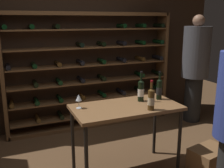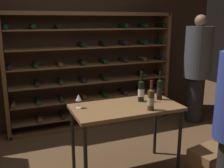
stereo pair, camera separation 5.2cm
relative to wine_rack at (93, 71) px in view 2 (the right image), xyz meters
The scene contains 9 objects.
back_wall 0.53m from the wine_rack, 151.64° to the left, with size 5.92×0.10×2.62m, color #3D2B1E.
wine_rack is the anchor object (origin of this frame).
tasting_table 1.68m from the wine_rack, 94.41° to the right, with size 1.31×0.67×0.90m.
person_guest_khaki 1.93m from the wine_rack, 16.33° to the right, with size 0.49×0.49×2.00m.
wine_crate 2.41m from the wine_rack, 67.81° to the right, with size 0.48×0.34×0.33m, color brown.
wine_bottle_green_slim 1.57m from the wine_rack, 85.33° to the right, with size 0.08×0.08×0.39m.
wine_bottle_gold_foil 1.91m from the wine_rack, 87.82° to the right, with size 0.08×0.08×0.35m.
wine_bottle_black_capsule 1.63m from the wine_rack, 76.27° to the right, with size 0.07×0.07×0.37m.
wine_glass_stemmed_left 1.67m from the wine_rack, 113.94° to the right, with size 0.07×0.07×0.17m.
Camera 2 is at (-1.02, -2.63, 1.91)m, focal length 41.89 mm.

